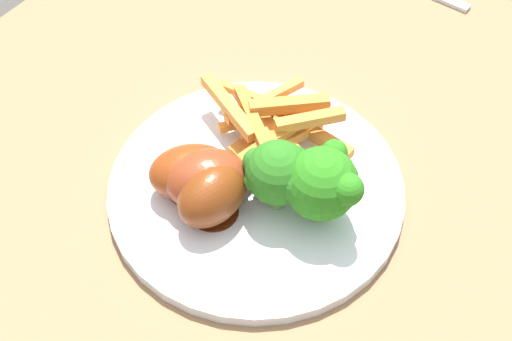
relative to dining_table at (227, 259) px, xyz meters
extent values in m
cube|color=#8E6B47|center=(0.00, 0.00, 0.09)|extent=(1.25, 0.71, 0.03)
cylinder|color=brown|center=(0.56, 0.29, -0.27)|extent=(0.06, 0.06, 0.68)
cylinder|color=silver|center=(0.02, -0.02, 0.11)|extent=(0.26, 0.26, 0.01)
cylinder|color=#779F56|center=(0.02, -0.08, 0.12)|extent=(0.02, 0.02, 0.02)
sphere|color=#297C1A|center=(0.02, -0.08, 0.16)|extent=(0.06, 0.06, 0.06)
sphere|color=#297C1A|center=(0.03, -0.06, 0.16)|extent=(0.02, 0.02, 0.02)
sphere|color=#297C1A|center=(0.05, -0.07, 0.16)|extent=(0.02, 0.02, 0.02)
sphere|color=#297C1A|center=(0.01, -0.06, 0.16)|extent=(0.02, 0.02, 0.02)
sphere|color=#297C1A|center=(0.05, -0.08, 0.17)|extent=(0.02, 0.02, 0.02)
sphere|color=#297C1A|center=(0.02, -0.11, 0.17)|extent=(0.03, 0.03, 0.03)
sphere|color=#297C1A|center=(0.03, -0.10, 0.15)|extent=(0.02, 0.02, 0.02)
cylinder|color=#78B75E|center=(0.02, -0.05, 0.12)|extent=(0.01, 0.01, 0.02)
sphere|color=#286F1C|center=(0.02, -0.05, 0.15)|extent=(0.05, 0.05, 0.05)
sphere|color=#286F1C|center=(0.03, -0.03, 0.15)|extent=(0.03, 0.03, 0.03)
sphere|color=#286F1C|center=(0.00, -0.03, 0.15)|extent=(0.02, 0.02, 0.02)
sphere|color=#286F1C|center=(0.03, -0.05, 0.15)|extent=(0.02, 0.02, 0.02)
sphere|color=#286F1C|center=(0.01, -0.03, 0.16)|extent=(0.03, 0.03, 0.03)
sphere|color=#286F1C|center=(0.01, -0.07, 0.16)|extent=(0.03, 0.03, 0.03)
cube|color=orange|center=(0.07, 0.00, 0.12)|extent=(0.07, 0.03, 0.01)
cube|color=#C4782F|center=(0.09, -0.03, 0.13)|extent=(0.02, 0.10, 0.01)
cube|color=orange|center=(0.07, -0.01, 0.13)|extent=(0.04, 0.07, 0.01)
cube|color=#BD742E|center=(0.06, -0.02, 0.14)|extent=(0.11, 0.04, 0.01)
cube|color=orange|center=(0.08, -0.04, 0.15)|extent=(0.05, 0.05, 0.01)
cube|color=orange|center=(0.06, 0.04, 0.15)|extent=(0.05, 0.08, 0.01)
cube|color=#C4782F|center=(0.07, -0.01, 0.12)|extent=(0.03, 0.07, 0.01)
cube|color=#C67930|center=(0.05, 0.00, 0.15)|extent=(0.07, 0.09, 0.01)
cube|color=orange|center=(0.07, -0.01, 0.13)|extent=(0.06, 0.02, 0.01)
cube|color=orange|center=(0.09, -0.01, 0.15)|extent=(0.06, 0.06, 0.01)
cube|color=orange|center=(0.07, 0.01, 0.14)|extent=(0.06, 0.09, 0.01)
cube|color=orange|center=(0.08, 0.02, 0.12)|extent=(0.07, 0.05, 0.01)
cube|color=orange|center=(0.08, 0.01, 0.12)|extent=(0.10, 0.03, 0.01)
cube|color=orange|center=(0.09, 0.02, 0.14)|extent=(0.08, 0.04, 0.01)
cube|color=orange|center=(0.06, -0.02, 0.13)|extent=(0.10, 0.04, 0.01)
cube|color=orange|center=(0.09, 0.02, 0.14)|extent=(0.02, 0.10, 0.01)
cylinder|color=#63220C|center=(-0.01, 0.02, 0.11)|extent=(0.04, 0.04, 0.00)
ellipsoid|color=#8E3914|center=(-0.01, 0.02, 0.14)|extent=(0.09, 0.09, 0.05)
cylinder|color=beige|center=(0.03, -0.02, 0.13)|extent=(0.04, 0.04, 0.01)
sphere|color=silver|center=(0.05, -0.04, 0.13)|extent=(0.02, 0.02, 0.02)
cylinder|color=maroon|center=(-0.01, 0.01, 0.11)|extent=(0.05, 0.05, 0.00)
ellipsoid|color=brown|center=(-0.01, 0.01, 0.14)|extent=(0.09, 0.09, 0.05)
cylinder|color=beige|center=(0.02, -0.04, 0.14)|extent=(0.03, 0.03, 0.01)
sphere|color=silver|center=(0.03, -0.05, 0.14)|extent=(0.02, 0.02, 0.02)
cylinder|color=#531F0B|center=(-0.02, -0.01, 0.11)|extent=(0.04, 0.04, 0.00)
ellipsoid|color=brown|center=(-0.02, -0.01, 0.14)|extent=(0.07, 0.05, 0.05)
cylinder|color=beige|center=(0.03, -0.01, 0.14)|extent=(0.04, 0.02, 0.01)
sphere|color=silver|center=(0.05, -0.02, 0.14)|extent=(0.02, 0.02, 0.02)
camera|label=1|loc=(-0.29, -0.24, 0.60)|focal=49.44mm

